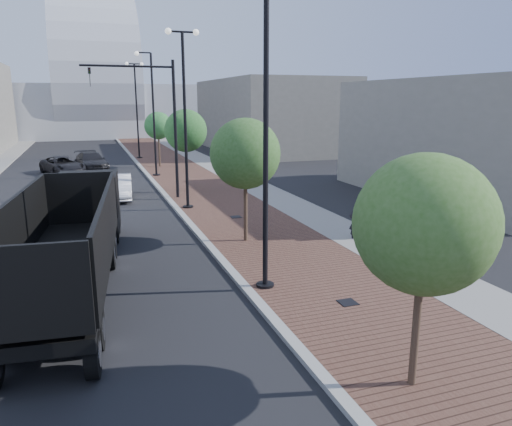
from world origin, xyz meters
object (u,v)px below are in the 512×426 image
object	(u,v)px
white_sedan	(119,187)
dark_car_mid	(63,165)
dump_truck	(80,229)
pedestrian	(356,222)

from	to	relation	value
white_sedan	dark_car_mid	xyz separation A→B (m)	(-3.54, 11.52, -0.01)
dump_truck	white_sedan	bearing A→B (deg)	86.23
dark_car_mid	pedestrian	distance (m)	27.09
dump_truck	dark_car_mid	bearing A→B (deg)	99.49
white_sedan	pedestrian	distance (m)	15.36
dump_truck	pedestrian	world-z (taller)	dump_truck
white_sedan	pedestrian	bearing A→B (deg)	-50.44
dark_car_mid	pedestrian	world-z (taller)	pedestrian
white_sedan	pedestrian	size ratio (longest dim) A/B	2.57
white_sedan	dark_car_mid	size ratio (longest dim) A/B	0.85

